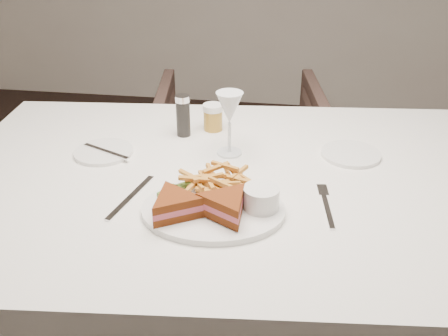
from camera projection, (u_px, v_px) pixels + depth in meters
name	position (u px, v px, depth m)	size (l,w,h in m)	color
table	(227.00, 289.00, 1.44)	(1.44, 0.96, 0.75)	white
chair_far	(239.00, 153.00, 2.22)	(0.71, 0.67, 0.73)	#433029
table_setting	(216.00, 175.00, 1.18)	(0.83, 0.61, 0.18)	white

